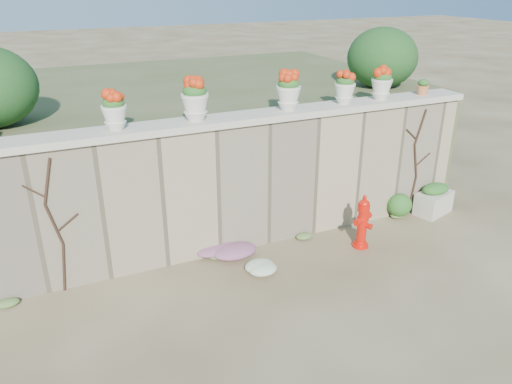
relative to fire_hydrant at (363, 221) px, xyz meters
name	(u,v)px	position (x,y,z in m)	size (l,w,h in m)	color
ground	(294,305)	(-1.69, -0.91, -0.44)	(80.00, 80.00, 0.00)	brown
stone_wall	(240,186)	(-1.69, 0.89, 0.56)	(8.00, 0.40, 2.00)	gray
wall_cap	(239,119)	(-1.69, 0.89, 1.61)	(8.10, 0.52, 0.10)	#BDB2A0
raised_fill	(180,131)	(-1.69, 4.09, 0.56)	(9.00, 6.00, 2.00)	#384C23
back_shrub_right	(382,58)	(1.71, 2.09, 2.11)	(1.30, 1.30, 1.10)	#143814
vine_left	(55,225)	(-4.36, 0.67, 0.55)	(0.60, 0.04, 1.91)	black
vine_right	(416,161)	(1.54, 0.67, 0.55)	(0.60, 0.04, 1.91)	black
fire_hydrant	(363,221)	(0.00, 0.00, 0.00)	(0.38, 0.27, 0.88)	red
planter_box	(434,199)	(1.91, 0.49, -0.18)	(0.77, 0.58, 0.57)	#BDB2A0
green_shrub	(399,202)	(1.25, 0.64, -0.17)	(0.57, 0.52, 0.55)	#1E5119
magenta_clump	(224,251)	(-2.09, 0.58, -0.33)	(0.87, 0.58, 0.23)	#B12397
white_flowers	(257,269)	(-1.84, -0.07, -0.34)	(0.56, 0.44, 0.20)	white
urn_pot_1	(114,110)	(-3.43, 0.89, 1.91)	(0.33, 0.33, 0.51)	beige
urn_pot_2	(195,99)	(-2.34, 0.89, 1.95)	(0.38, 0.38, 0.60)	beige
urn_pot_3	(288,91)	(-0.89, 0.89, 1.94)	(0.36, 0.36, 0.57)	beige
urn_pot_4	(345,87)	(0.10, 0.89, 1.91)	(0.33, 0.33, 0.51)	beige
urn_pot_5	(382,83)	(0.81, 0.89, 1.92)	(0.34, 0.34, 0.53)	beige
terracotta_pot	(423,88)	(1.67, 0.89, 1.77)	(0.21, 0.21, 0.25)	#BB6A39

